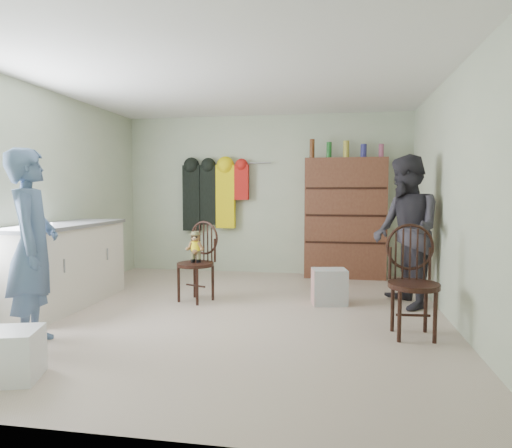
% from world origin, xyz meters
% --- Properties ---
extents(ground_plane, '(5.00, 5.00, 0.00)m').
position_xyz_m(ground_plane, '(0.00, 0.00, 0.00)').
color(ground_plane, '#C5B19E').
rests_on(ground_plane, ground).
extents(room_walls, '(5.00, 5.00, 5.00)m').
position_xyz_m(room_walls, '(0.00, 0.53, 1.58)').
color(room_walls, beige).
rests_on(room_walls, ground).
extents(counter, '(0.64, 1.86, 0.94)m').
position_xyz_m(counter, '(-1.95, 0.00, 0.47)').
color(counter, silver).
rests_on(counter, ground).
extents(plastic_tub, '(0.46, 0.44, 0.35)m').
position_xyz_m(plastic_tub, '(-1.10, -1.94, 0.18)').
color(plastic_tub, white).
rests_on(plastic_tub, ground).
extents(chair_front, '(0.55, 0.55, 0.95)m').
position_xyz_m(chair_front, '(-0.50, 0.50, 0.54)').
color(chair_front, black).
rests_on(chair_front, ground).
extents(chair_far, '(0.48, 0.48, 1.01)m').
position_xyz_m(chair_far, '(1.80, -0.44, 0.54)').
color(chair_far, black).
rests_on(chair_far, ground).
extents(striped_bag, '(0.44, 0.37, 0.41)m').
position_xyz_m(striped_bag, '(1.04, 0.58, 0.20)').
color(striped_bag, '#E57E72').
rests_on(striped_bag, ground).
extents(person_left, '(0.61, 0.72, 1.67)m').
position_xyz_m(person_left, '(-1.41, -1.26, 0.83)').
color(person_left, '#4B648A').
rests_on(person_left, ground).
extents(person_right, '(0.83, 0.96, 1.72)m').
position_xyz_m(person_right, '(1.89, 0.61, 0.86)').
color(person_right, '#2D2B33').
rests_on(person_right, ground).
extents(dresser, '(1.20, 0.39, 2.08)m').
position_xyz_m(dresser, '(1.25, 2.30, 0.91)').
color(dresser, brown).
rests_on(dresser, ground).
extents(coat_rack, '(1.42, 0.12, 1.09)m').
position_xyz_m(coat_rack, '(-0.83, 2.38, 1.25)').
color(coat_rack, '#99999E').
rests_on(coat_rack, ground).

